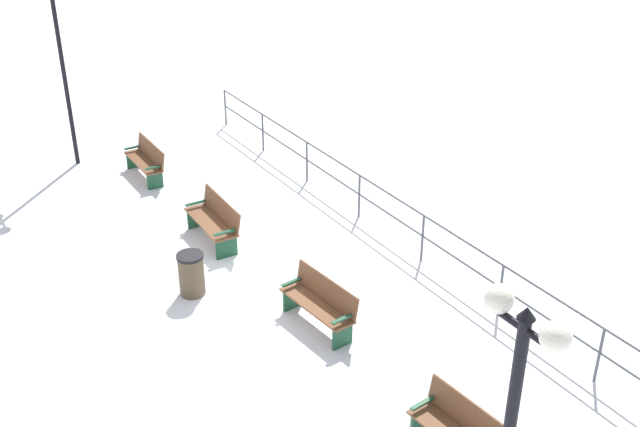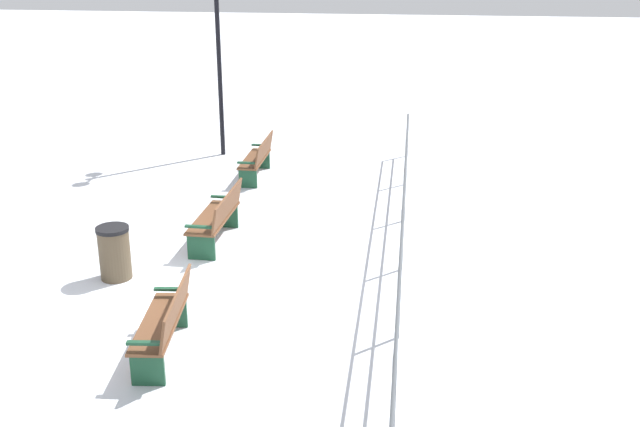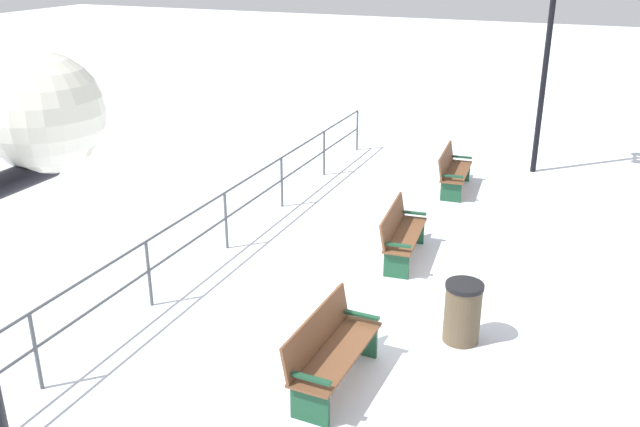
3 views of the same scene
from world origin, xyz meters
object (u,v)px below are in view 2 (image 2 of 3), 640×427
at_px(bench_third, 166,321).
at_px(bench_second, 218,217).
at_px(bench_nearest, 258,157).
at_px(trash_bin, 115,253).
at_px(lamppost_near, 216,0).

bearing_deg(bench_third, bench_second, -91.70).
distance_m(bench_nearest, trash_bin, 5.44).
xyz_separation_m(bench_second, bench_third, (-0.24, 3.71, -0.00)).
relative_size(bench_second, bench_third, 1.02).
height_order(bench_nearest, bench_third, bench_third).
height_order(bench_second, lamppost_near, lamppost_near).
bearing_deg(bench_nearest, bench_second, 91.16).
distance_m(bench_third, trash_bin, 2.60).
bearing_deg(bench_nearest, trash_bin, 77.83).
height_order(lamppost_near, trash_bin, lamppost_near).
height_order(bench_second, bench_third, bench_second).
xyz_separation_m(bench_nearest, bench_third, (-0.28, 7.44, 0.02)).
height_order(bench_second, trash_bin, bench_second).
distance_m(bench_second, lamppost_near, 6.40).
relative_size(bench_nearest, bench_third, 0.97).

